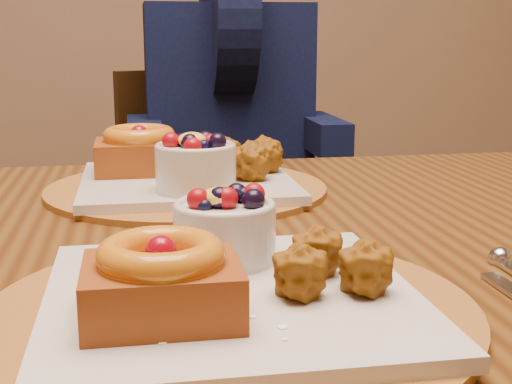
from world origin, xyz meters
TOP-DOWN VIEW (x-y plane):
  - dining_table at (-0.02, -0.13)m, footprint 1.60×0.90m
  - place_setting_near at (-0.02, -0.35)m, footprint 0.38×0.38m
  - place_setting_far at (-0.02, 0.08)m, footprint 0.38×0.38m
  - chair_far at (0.11, 0.91)m, footprint 0.55×0.55m
  - diner at (0.14, 0.88)m, footprint 0.49×0.48m

SIDE VIEW (x-z plane):
  - chair_far at x=0.11m, z-range 0.05..0.92m
  - dining_table at x=-0.02m, z-range 0.30..1.06m
  - place_setting_near at x=-0.02m, z-range 0.74..0.82m
  - place_setting_far at x=-0.02m, z-range 0.74..0.83m
  - diner at x=0.14m, z-range 0.45..1.25m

